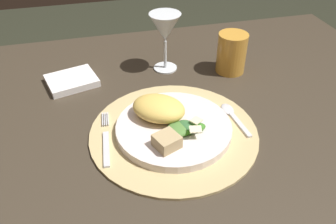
# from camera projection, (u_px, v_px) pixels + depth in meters

# --- Properties ---
(dining_table) EXTENTS (1.35, 1.00, 0.76)m
(dining_table) POSITION_uv_depth(u_px,v_px,m) (167.00, 180.00, 0.85)
(dining_table) COLOR #393024
(dining_table) RESTS_ON ground
(placemat) EXTENTS (0.36, 0.36, 0.01)m
(placemat) POSITION_uv_depth(u_px,v_px,m) (174.00, 132.00, 0.73)
(placemat) COLOR tan
(placemat) RESTS_ON dining_table
(dinner_plate) EXTENTS (0.24, 0.24, 0.02)m
(dinner_plate) POSITION_uv_depth(u_px,v_px,m) (174.00, 128.00, 0.72)
(dinner_plate) COLOR silver
(dinner_plate) RESTS_ON placemat
(pasta_serving) EXTENTS (0.14, 0.14, 0.04)m
(pasta_serving) POSITION_uv_depth(u_px,v_px,m) (159.00, 108.00, 0.73)
(pasta_serving) COLOR #ECC259
(pasta_serving) RESTS_ON dinner_plate
(salad_greens) EXTENTS (0.09, 0.07, 0.02)m
(salad_greens) POSITION_uv_depth(u_px,v_px,m) (184.00, 128.00, 0.70)
(salad_greens) COLOR #2F7216
(salad_greens) RESTS_ON dinner_plate
(bread_piece) EXTENTS (0.06, 0.06, 0.03)m
(bread_piece) POSITION_uv_depth(u_px,v_px,m) (167.00, 141.00, 0.66)
(bread_piece) COLOR tan
(bread_piece) RESTS_ON dinner_plate
(fork) EXTENTS (0.03, 0.17, 0.00)m
(fork) POSITION_uv_depth(u_px,v_px,m) (106.00, 140.00, 0.70)
(fork) COLOR silver
(fork) RESTS_ON placemat
(spoon) EXTENTS (0.03, 0.12, 0.01)m
(spoon) POSITION_uv_depth(u_px,v_px,m) (231.00, 114.00, 0.77)
(spoon) COLOR silver
(spoon) RESTS_ON placemat
(napkin) EXTENTS (0.14, 0.13, 0.02)m
(napkin) POSITION_uv_depth(u_px,v_px,m) (72.00, 81.00, 0.88)
(napkin) COLOR white
(napkin) RESTS_ON dining_table
(wine_glass) EXTENTS (0.08, 0.08, 0.16)m
(wine_glass) POSITION_uv_depth(u_px,v_px,m) (165.00, 29.00, 0.88)
(wine_glass) COLOR silver
(wine_glass) RESTS_ON dining_table
(amber_tumbler) EXTENTS (0.08, 0.08, 0.11)m
(amber_tumbler) POSITION_uv_depth(u_px,v_px,m) (232.00, 53.00, 0.91)
(amber_tumbler) COLOR gold
(amber_tumbler) RESTS_ON dining_table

